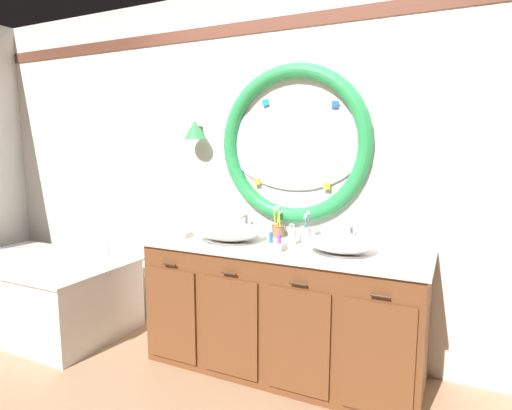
{
  "coord_description": "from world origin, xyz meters",
  "views": [
    {
      "loc": [
        1.04,
        -2.24,
        1.5
      ],
      "look_at": [
        -0.16,
        0.25,
        1.1
      ],
      "focal_mm": 29.5,
      "sensor_mm": 36.0,
      "label": 1
    }
  ],
  "objects": [
    {
      "name": "vanity_counter",
      "position": [
        0.04,
        0.24,
        0.43
      ],
      "size": [
        1.83,
        0.66,
        0.85
      ],
      "color": "brown",
      "rests_on": "ground_plane"
    },
    {
      "name": "faucet_set_left",
      "position": [
        -0.35,
        0.46,
        0.91
      ],
      "size": [
        0.2,
        0.15,
        0.14
      ],
      "color": "silver",
      "rests_on": "vanity_counter"
    },
    {
      "name": "ground_plane",
      "position": [
        0.0,
        0.0,
        0.0
      ],
      "size": [
        14.0,
        14.0,
        0.0
      ],
      "primitive_type": "plane",
      "color": "tan"
    },
    {
      "name": "faucet_set_right",
      "position": [
        0.43,
        0.47,
        0.91
      ],
      "size": [
        0.22,
        0.14,
        0.13
      ],
      "color": "silver",
      "rests_on": "vanity_counter"
    },
    {
      "name": "soap_dispenser",
      "position": [
        0.09,
        0.28,
        0.92
      ],
      "size": [
        0.06,
        0.06,
        0.14
      ],
      "color": "#EFE5C6",
      "rests_on": "vanity_counter"
    },
    {
      "name": "bathtub",
      "position": [
        -1.98,
        -0.02,
        0.35
      ],
      "size": [
        1.44,
        0.86,
        0.68
      ],
      "color": "white",
      "rests_on": "ground_plane"
    },
    {
      "name": "toothbrush_holder_left",
      "position": [
        -0.08,
        0.45,
        0.9
      ],
      "size": [
        0.1,
        0.1,
        0.22
      ],
      "color": "#996647",
      "rests_on": "vanity_counter"
    },
    {
      "name": "sink_basin_left",
      "position": [
        -0.35,
        0.21,
        0.92
      ],
      "size": [
        0.45,
        0.45,
        0.12
      ],
      "color": "white",
      "rests_on": "vanity_counter"
    },
    {
      "name": "sink_basin_right",
      "position": [
        0.43,
        0.21,
        0.91
      ],
      "size": [
        0.4,
        0.4,
        0.12
      ],
      "color": "white",
      "rests_on": "vanity_counter"
    },
    {
      "name": "back_wall_assembly",
      "position": [
        -0.0,
        0.58,
        1.32
      ],
      "size": [
        6.4,
        0.26,
        2.6
      ],
      "color": "silver",
      "rests_on": "ground_plane"
    },
    {
      "name": "toiletry_basket",
      "position": [
        0.04,
        0.11,
        0.88
      ],
      "size": [
        0.13,
        0.1,
        0.11
      ],
      "color": "beige",
      "rests_on": "vanity_counter"
    },
    {
      "name": "toothbrush_holder_right",
      "position": [
        0.15,
        0.38,
        0.91
      ],
      "size": [
        0.09,
        0.09,
        0.22
      ],
      "color": "silver",
      "rests_on": "vanity_counter"
    },
    {
      "name": "folded_hand_towel",
      "position": [
        -0.71,
        0.17,
        0.87
      ],
      "size": [
        0.15,
        0.11,
        0.03
      ],
      "color": "beige",
      "rests_on": "vanity_counter"
    }
  ]
}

